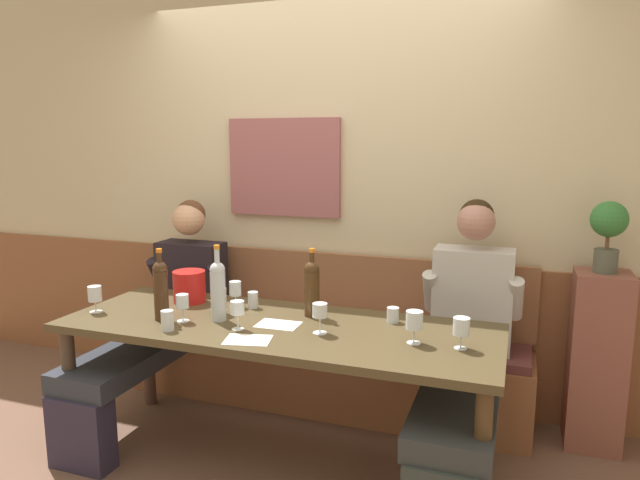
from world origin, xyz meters
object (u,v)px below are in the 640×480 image
at_px(wine_glass_by_bottle, 461,328).
at_px(wine_glass_mid_left, 219,297).
at_px(wine_bottle_amber_mid, 312,286).
at_px(wine_glass_near_bucket, 414,322).
at_px(person_center_right_seat, 466,341).
at_px(dining_table, 277,339).
at_px(wine_glass_mid_right, 320,312).
at_px(wall_bench, 322,361).
at_px(wine_glass_right_end, 235,290).
at_px(ice_bucket, 189,286).
at_px(wine_glass_left_end, 182,302).
at_px(water_tumbler_left, 167,321).
at_px(water_tumbler_center, 393,315).
at_px(wine_glass_center_rear, 237,309).
at_px(potted_plant, 608,228).
at_px(wine_bottle_green_tall, 161,288).
at_px(wine_glass_center_front, 95,295).
at_px(water_tumbler_right, 253,300).
at_px(person_center_left_seat, 162,312).

relative_size(wine_glass_by_bottle, wine_glass_mid_left, 1.02).
height_order(wine_bottle_amber_mid, wine_glass_near_bucket, wine_bottle_amber_mid).
height_order(person_center_right_seat, wine_glass_near_bucket, person_center_right_seat).
height_order(dining_table, wine_glass_mid_right, wine_glass_mid_right).
relative_size(person_center_right_seat, wine_glass_mid_right, 9.06).
relative_size(wall_bench, wine_glass_right_end, 17.61).
bearing_deg(ice_bucket, person_center_right_seat, 5.25).
height_order(wall_bench, wine_glass_by_bottle, wall_bench).
bearing_deg(dining_table, person_center_right_seat, 20.81).
height_order(ice_bucket, wine_glass_left_end, ice_bucket).
distance_m(water_tumbler_left, water_tumbler_center, 1.11).
distance_m(wine_glass_near_bucket, water_tumbler_center, 0.32).
bearing_deg(wine_bottle_amber_mid, ice_bucket, 179.03).
distance_m(ice_bucket, wine_bottle_amber_mid, 0.75).
relative_size(wine_glass_center_rear, potted_plant, 0.38).
distance_m(wine_bottle_green_tall, wine_glass_by_bottle, 1.49).
relative_size(wine_glass_right_end, wine_glass_center_front, 0.99).
xyz_separation_m(wine_glass_mid_right, water_tumbler_right, (-0.49, 0.27, -0.06)).
bearing_deg(wine_glass_near_bucket, person_center_right_seat, 62.88).
bearing_deg(wine_bottle_green_tall, wine_glass_right_end, 53.95).
xyz_separation_m(wine_glass_center_front, wine_glass_mid_left, (0.64, 0.19, 0.00)).
distance_m(person_center_right_seat, ice_bucket, 1.54).
relative_size(wine_bottle_amber_mid, wine_glass_mid_left, 2.58).
bearing_deg(water_tumbler_center, dining_table, -157.62).
distance_m(wine_bottle_amber_mid, water_tumbler_right, 0.37).
height_order(wine_glass_mid_left, water_tumbler_left, wine_glass_mid_left).
height_order(person_center_left_seat, wine_glass_center_rear, person_center_left_seat).
xyz_separation_m(wine_glass_center_front, wine_glass_near_bucket, (1.69, 0.10, 0.01)).
bearing_deg(wall_bench, water_tumbler_center, -40.45).
bearing_deg(wine_glass_left_end, wine_bottle_amber_mid, 27.93).
bearing_deg(dining_table, wine_glass_center_rear, -134.57).
bearing_deg(water_tumbler_center, wine_glass_mid_right, -135.79).
height_order(wine_glass_mid_left, water_tumbler_center, wine_glass_mid_left).
distance_m(person_center_left_seat, wine_glass_right_end, 0.62).
bearing_deg(person_center_right_seat, water_tumbler_right, -173.55).
bearing_deg(wine_glass_center_front, ice_bucket, 43.13).
relative_size(person_center_right_seat, wine_glass_left_end, 9.47).
bearing_deg(wine_glass_left_end, wine_glass_right_end, 69.03).
bearing_deg(wine_glass_near_bucket, potted_plant, 41.89).
relative_size(wine_glass_right_end, wine_glass_center_rear, 0.99).
xyz_separation_m(dining_table, water_tumbler_left, (-0.45, -0.27, 0.13)).
bearing_deg(water_tumbler_left, wine_bottle_amber_mid, 38.42).
xyz_separation_m(wine_glass_center_rear, potted_plant, (1.69, 0.86, 0.36)).
relative_size(wine_glass_mid_left, water_tumbler_right, 1.55).
distance_m(wine_glass_center_rear, water_tumbler_left, 0.34).
distance_m(person_center_right_seat, water_tumbler_left, 1.49).
xyz_separation_m(dining_table, wine_glass_left_end, (-0.46, -0.12, 0.18)).
bearing_deg(person_center_left_seat, wall_bench, 21.73).
bearing_deg(dining_table, person_center_left_seat, 160.64).
height_order(wine_glass_left_end, potted_plant, potted_plant).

